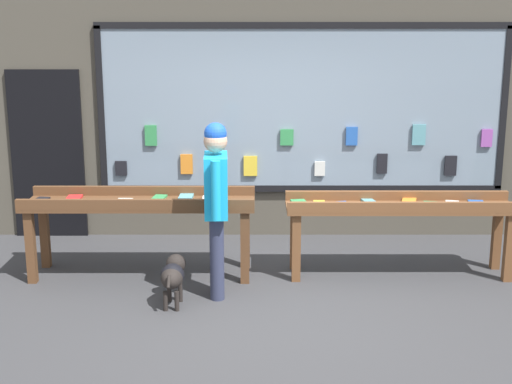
{
  "coord_description": "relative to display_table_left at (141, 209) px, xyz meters",
  "views": [
    {
      "loc": [
        -0.15,
        -6.46,
        2.65
      ],
      "look_at": [
        -0.16,
        0.62,
        0.96
      ],
      "focal_mm": 50.0,
      "sensor_mm": 36.0,
      "label": 1
    }
  ],
  "objects": [
    {
      "name": "display_table_right",
      "position": [
        2.76,
        0.0,
        -0.04
      ],
      "size": [
        2.42,
        0.56,
        0.87
      ],
      "color": "brown",
      "rests_on": "ground_plane"
    },
    {
      "name": "ground_plane",
      "position": [
        1.38,
        -0.82,
        -0.73
      ],
      "size": [
        40.0,
        40.0,
        0.0
      ],
      "primitive_type": "plane",
      "color": "#38383A"
    },
    {
      "name": "shopfront_facade",
      "position": [
        1.37,
        1.57,
        1.03
      ],
      "size": [
        7.55,
        0.29,
        3.56
      ],
      "color": "#4C473D",
      "rests_on": "ground_plane"
    },
    {
      "name": "person_browsing",
      "position": [
        0.84,
        -0.62,
        0.3
      ],
      "size": [
        0.24,
        0.68,
        1.74
      ],
      "rotation": [
        0.0,
        0.0,
        1.62
      ],
      "color": "#2D334C",
      "rests_on": "ground_plane"
    },
    {
      "name": "display_table_left",
      "position": [
        0.0,
        0.0,
        0.0
      ],
      "size": [
        2.42,
        0.66,
        0.91
      ],
      "color": "brown",
      "rests_on": "ground_plane"
    },
    {
      "name": "small_dog",
      "position": [
        0.43,
        -0.84,
        -0.42
      ],
      "size": [
        0.24,
        0.61,
        0.44
      ],
      "rotation": [
        0.0,
        0.0,
        1.53
      ],
      "color": "black",
      "rests_on": "ground_plane"
    }
  ]
}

